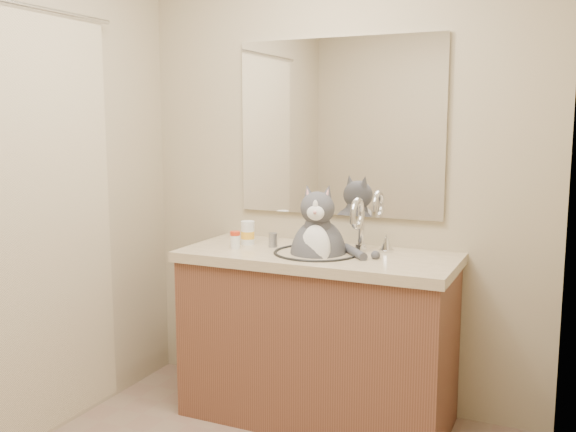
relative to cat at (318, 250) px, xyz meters
The scene contains 8 objects.
room 1.01m from the cat, 90.54° to the right, with size 2.22×2.52×2.42m.
vanity 0.42m from the cat, 119.35° to the left, with size 1.34×0.59×1.12m.
mirror 0.65m from the cat, 91.80° to the left, with size 1.10×0.02×0.90m, color white.
shower_curtain 1.37m from the cat, 141.28° to the right, with size 0.02×1.30×1.93m.
cat is the anchor object (origin of this frame).
pill_bottle_redcap 0.43m from the cat, behind, with size 0.07×0.07×0.09m.
pill_bottle_orange 0.43m from the cat, behind, with size 0.08×0.08×0.12m.
grey_canister 0.27m from the cat, 169.24° to the left, with size 0.06×0.06×0.07m.
Camera 1 is at (1.14, -1.88, 1.48)m, focal length 40.00 mm.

